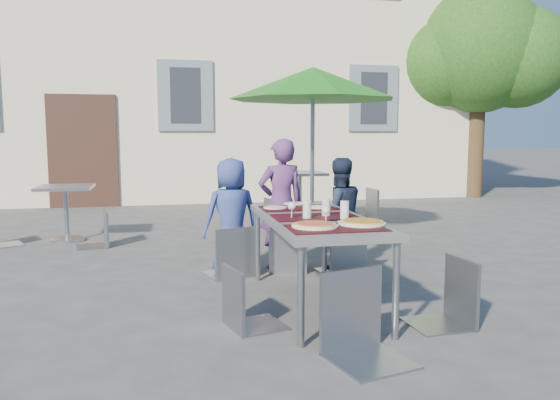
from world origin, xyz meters
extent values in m
plane|color=#3F3F41|center=(0.00, 0.00, 0.00)|extent=(90.00, 90.00, 0.00)
cube|color=beige|center=(0.00, 11.50, 3.50)|extent=(13.00, 8.00, 7.00)
cube|color=#39221B|center=(-2.00, 7.47, 1.10)|extent=(1.30, 0.06, 2.20)
cube|color=slate|center=(0.00, 7.47, 2.20)|extent=(1.10, 0.06, 1.40)
cube|color=#262B33|center=(0.00, 7.45, 2.20)|extent=(0.60, 0.04, 1.10)
cube|color=slate|center=(4.00, 7.47, 2.20)|extent=(1.10, 0.06, 1.40)
cube|color=#262B33|center=(4.00, 7.45, 2.20)|extent=(0.60, 0.04, 1.10)
cylinder|color=#46331E|center=(6.50, 7.50, 1.40)|extent=(0.36, 0.36, 2.80)
sphere|color=#1A4713|center=(6.50, 7.50, 3.30)|extent=(2.80, 2.80, 2.80)
sphere|color=#1A4713|center=(5.70, 7.80, 3.00)|extent=(2.00, 2.00, 2.00)
sphere|color=#1A4713|center=(7.20, 7.10, 3.10)|extent=(2.20, 2.20, 2.20)
sphere|color=#1A4713|center=(6.70, 8.10, 3.80)|extent=(1.80, 1.80, 1.80)
cube|color=#414145|center=(0.77, 0.52, 0.72)|extent=(0.80, 1.85, 0.05)
cylinder|color=gray|center=(0.43, -0.34, 0.35)|extent=(0.05, 0.05, 0.70)
cylinder|color=gray|center=(1.11, -0.34, 0.35)|extent=(0.05, 0.05, 0.70)
cylinder|color=gray|center=(0.43, 1.39, 0.35)|extent=(0.05, 0.05, 0.70)
cylinder|color=gray|center=(1.11, 1.39, 0.35)|extent=(0.05, 0.05, 0.70)
cube|color=black|center=(0.77, -0.03, 0.75)|extent=(0.70, 0.42, 0.01)
cube|color=black|center=(0.77, 0.52, 0.75)|extent=(0.70, 0.42, 0.01)
cube|color=black|center=(0.77, 1.07, 0.75)|extent=(0.70, 0.42, 0.01)
cylinder|color=white|center=(0.63, 0.04, 0.76)|extent=(0.35, 0.35, 0.01)
cylinder|color=tan|center=(0.63, 0.04, 0.77)|extent=(0.31, 0.31, 0.01)
cylinder|color=#9D2B0F|center=(0.63, 0.04, 0.78)|extent=(0.27, 0.27, 0.01)
cylinder|color=white|center=(1.01, 0.08, 0.76)|extent=(0.36, 0.36, 0.01)
cylinder|color=tan|center=(1.01, 0.08, 0.77)|extent=(0.32, 0.32, 0.01)
cylinder|color=#8F3A09|center=(1.01, 0.08, 0.78)|extent=(0.28, 0.28, 0.01)
cylinder|color=silver|center=(0.68, 0.46, 0.82)|extent=(0.07, 0.07, 0.15)
cylinder|color=silver|center=(0.87, 0.56, 0.82)|extent=(0.07, 0.07, 0.15)
cylinder|color=silver|center=(0.97, 0.36, 0.82)|extent=(0.07, 0.07, 0.15)
cylinder|color=silver|center=(0.56, 0.50, 0.75)|extent=(0.06, 0.06, 0.00)
cylinder|color=silver|center=(0.56, 0.50, 0.79)|extent=(0.01, 0.01, 0.08)
sphere|color=silver|center=(0.56, 0.50, 0.85)|extent=(0.06, 0.06, 0.06)
cylinder|color=silver|center=(0.76, 0.21, 0.75)|extent=(0.06, 0.06, 0.00)
cylinder|color=silver|center=(0.76, 0.21, 0.79)|extent=(0.01, 0.01, 0.08)
sphere|color=silver|center=(0.76, 0.21, 0.85)|extent=(0.06, 0.06, 0.06)
cylinder|color=white|center=(0.55, 1.10, 0.76)|extent=(0.22, 0.22, 0.01)
cube|color=#B7B9C0|center=(0.69, 1.10, 0.76)|extent=(0.02, 0.18, 0.00)
cylinder|color=white|center=(0.95, 1.05, 0.76)|extent=(0.22, 0.22, 0.01)
cube|color=#B7B9C0|center=(1.09, 1.05, 0.76)|extent=(0.02, 0.18, 0.00)
cylinder|color=white|center=(0.79, 1.35, 0.76)|extent=(0.22, 0.22, 0.01)
cube|color=#B7B9C0|center=(0.93, 1.35, 0.76)|extent=(0.02, 0.18, 0.00)
imported|color=#314186|center=(0.22, 1.76, 0.60)|extent=(0.65, 0.49, 1.20)
imported|color=#5A346A|center=(0.76, 1.86, 0.69)|extent=(0.54, 0.39, 1.39)
imported|color=#1C253D|center=(1.35, 1.69, 0.59)|extent=(0.60, 0.37, 1.19)
cube|color=#8E9499|center=(0.17, 1.67, 0.47)|extent=(0.54, 0.54, 0.03)
cube|color=#8E9499|center=(0.23, 1.48, 0.73)|extent=(0.43, 0.16, 0.52)
cylinder|color=#8E9499|center=(0.30, 1.91, 0.23)|extent=(0.02, 0.02, 0.46)
cylinder|color=#8E9499|center=(-0.06, 1.80, 0.23)|extent=(0.02, 0.02, 0.46)
cylinder|color=#8E9499|center=(0.40, 1.55, 0.23)|extent=(0.02, 0.02, 0.46)
cylinder|color=#8E9499|center=(0.04, 1.44, 0.23)|extent=(0.02, 0.02, 0.46)
cube|color=#8F949A|center=(0.82, 1.75, 0.42)|extent=(0.48, 0.48, 0.03)
cube|color=#8F949A|center=(0.78, 1.57, 0.65)|extent=(0.38, 0.13, 0.46)
cylinder|color=#8F949A|center=(1.03, 1.87, 0.20)|extent=(0.02, 0.02, 0.41)
cylinder|color=#8F949A|center=(0.71, 1.96, 0.20)|extent=(0.02, 0.02, 0.41)
cylinder|color=#8F949A|center=(0.94, 1.55, 0.20)|extent=(0.02, 0.02, 0.41)
cylinder|color=#8F949A|center=(0.62, 1.64, 0.20)|extent=(0.02, 0.02, 0.41)
cube|color=gray|center=(1.32, 1.54, 0.44)|extent=(0.47, 0.47, 0.03)
cube|color=gray|center=(1.35, 1.35, 0.68)|extent=(0.41, 0.10, 0.49)
cylinder|color=gray|center=(1.46, 1.74, 0.21)|extent=(0.02, 0.02, 0.43)
cylinder|color=gray|center=(1.11, 1.68, 0.21)|extent=(0.02, 0.02, 0.43)
cylinder|color=gray|center=(1.52, 1.40, 0.21)|extent=(0.02, 0.02, 0.43)
cylinder|color=gray|center=(1.17, 1.34, 0.21)|extent=(0.02, 0.02, 0.43)
cube|color=gray|center=(0.20, 0.12, 0.41)|extent=(0.47, 0.47, 0.03)
cube|color=gray|center=(0.02, 0.08, 0.64)|extent=(0.13, 0.38, 0.46)
cylinder|color=gray|center=(0.41, 0.01, 0.20)|extent=(0.02, 0.02, 0.41)
cylinder|color=gray|center=(0.32, 0.33, 0.20)|extent=(0.02, 0.02, 0.41)
cylinder|color=gray|center=(0.09, -0.08, 0.20)|extent=(0.02, 0.02, 0.41)
cylinder|color=gray|center=(0.00, 0.24, 0.20)|extent=(0.02, 0.02, 0.41)
cube|color=gray|center=(1.54, -0.14, 0.45)|extent=(0.44, 0.44, 0.03)
cube|color=gray|center=(1.74, -0.13, 0.70)|extent=(0.05, 0.42, 0.50)
cylinder|color=gray|center=(1.35, 0.03, 0.22)|extent=(0.02, 0.02, 0.44)
cylinder|color=gray|center=(1.37, -0.33, 0.22)|extent=(0.02, 0.02, 0.44)
cylinder|color=gray|center=(1.71, 0.05, 0.22)|extent=(0.02, 0.02, 0.44)
cylinder|color=gray|center=(1.73, -0.31, 0.22)|extent=(0.02, 0.02, 0.44)
cube|color=gray|center=(0.80, -0.67, 0.50)|extent=(0.57, 0.57, 0.03)
cube|color=gray|center=(0.74, -0.45, 0.78)|extent=(0.46, 0.15, 0.56)
cylinder|color=gray|center=(0.65, -0.91, 0.24)|extent=(0.02, 0.02, 0.49)
cylinder|color=gray|center=(1.04, -0.81, 0.24)|extent=(0.02, 0.02, 0.49)
cylinder|color=gray|center=(0.55, -0.52, 0.24)|extent=(0.02, 0.02, 0.49)
cylinder|color=gray|center=(0.94, -0.43, 0.24)|extent=(0.02, 0.02, 0.49)
cylinder|color=#B7B9C0|center=(1.44, 3.10, 0.05)|extent=(0.50, 0.50, 0.09)
cylinder|color=gray|center=(1.44, 3.10, 1.06)|extent=(0.06, 0.06, 2.12)
cone|color=#1C7219|center=(1.44, 3.10, 2.08)|extent=(2.18, 2.18, 0.42)
cylinder|color=#B7B9C0|center=(-1.75, 3.90, 0.02)|extent=(0.44, 0.44, 0.04)
cylinder|color=gray|center=(-1.75, 3.90, 0.35)|extent=(0.06, 0.06, 0.70)
cube|color=gray|center=(-1.75, 3.90, 0.73)|extent=(0.70, 0.70, 0.04)
cube|color=gray|center=(-2.49, 3.76, 0.42)|extent=(0.52, 0.52, 0.03)
cylinder|color=gray|center=(-2.27, 3.67, 0.21)|extent=(0.02, 0.02, 0.41)
cylinder|color=gray|center=(-2.40, 3.98, 0.21)|extent=(0.02, 0.02, 0.41)
cube|color=gray|center=(-1.37, 3.42, 0.41)|extent=(0.44, 0.44, 0.03)
cube|color=gray|center=(-1.20, 3.46, 0.63)|extent=(0.10, 0.38, 0.45)
cylinder|color=gray|center=(-1.56, 3.55, 0.20)|extent=(0.02, 0.02, 0.40)
cylinder|color=gray|center=(-1.50, 3.23, 0.20)|extent=(0.02, 0.02, 0.40)
cylinder|color=gray|center=(-1.25, 3.61, 0.20)|extent=(0.02, 0.02, 0.40)
cylinder|color=gray|center=(-1.18, 3.29, 0.20)|extent=(0.02, 0.02, 0.40)
cylinder|color=#B7B9C0|center=(1.71, 4.81, 0.02)|extent=(0.44, 0.44, 0.04)
cylinder|color=gray|center=(1.71, 4.81, 0.38)|extent=(0.06, 0.06, 0.77)
cube|color=gray|center=(1.71, 4.81, 0.80)|extent=(0.77, 0.77, 0.04)
cube|color=gray|center=(1.28, 4.27, 0.42)|extent=(0.50, 0.50, 0.03)
cube|color=gray|center=(1.11, 4.21, 0.65)|extent=(0.15, 0.38, 0.47)
cylinder|color=gray|center=(1.50, 4.16, 0.21)|extent=(0.02, 0.02, 0.41)
cylinder|color=gray|center=(1.39, 4.48, 0.21)|extent=(0.02, 0.02, 0.41)
cylinder|color=gray|center=(1.18, 4.06, 0.21)|extent=(0.02, 0.02, 0.41)
cylinder|color=gray|center=(1.07, 4.37, 0.21)|extent=(0.02, 0.02, 0.41)
cube|color=gray|center=(2.64, 4.54, 0.50)|extent=(0.48, 0.48, 0.03)
cube|color=gray|center=(2.86, 4.55, 0.77)|extent=(0.05, 0.46, 0.55)
cylinder|color=gray|center=(2.43, 4.73, 0.24)|extent=(0.02, 0.02, 0.49)
cylinder|color=gray|center=(2.45, 4.33, 0.24)|extent=(0.02, 0.02, 0.49)
cylinder|color=gray|center=(2.83, 4.75, 0.24)|extent=(0.02, 0.02, 0.49)
cylinder|color=gray|center=(2.85, 4.35, 0.24)|extent=(0.02, 0.02, 0.49)
camera|label=1|loc=(-0.44, -3.77, 1.43)|focal=35.00mm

